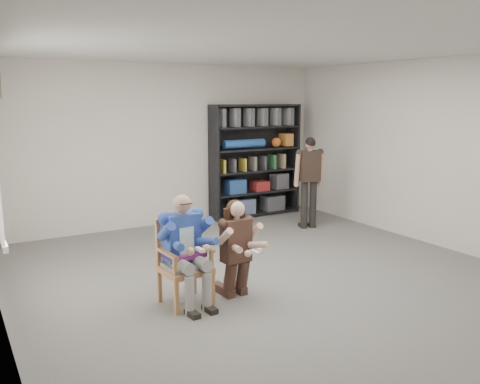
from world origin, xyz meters
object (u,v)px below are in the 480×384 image
kneeling_woman (237,249)px  standing_man (309,183)px  seated_man (185,250)px  bookshelf (255,161)px  armchair (185,262)px

kneeling_woman → standing_man: bearing=34.9°
seated_man → bookshelf: bookshelf is taller
armchair → bookshelf: bookshelf is taller
kneeling_woman → standing_man: (2.62, 2.09, 0.23)m
kneeling_woman → standing_man: standing_man is taller
bookshelf → standing_man: bearing=-78.2°
armchair → seated_man: size_ratio=0.77×
seated_man → kneeling_woman: bearing=-15.3°
standing_man → kneeling_woman: bearing=-127.2°
kneeling_woman → standing_man: 3.36m
kneeling_woman → seated_man: bearing=164.7°
bookshelf → armchair: bearing=-131.8°
seated_man → standing_man: (3.20, 1.97, 0.18)m
armchair → seated_man: seated_man is taller
seated_man → bookshelf: size_ratio=0.58×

